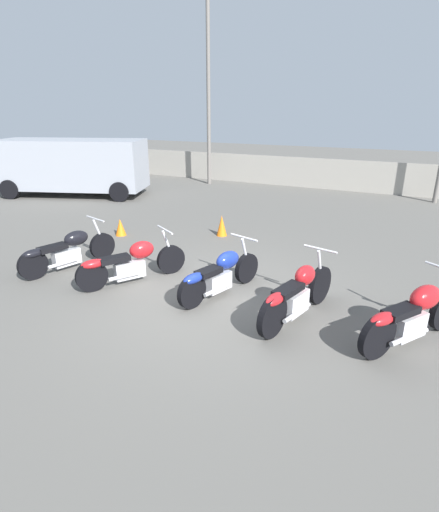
{
  "coord_description": "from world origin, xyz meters",
  "views": [
    {
      "loc": [
        2.99,
        -5.51,
        3.14
      ],
      "look_at": [
        0.0,
        0.49,
        0.65
      ],
      "focal_mm": 28.0,
      "sensor_mm": 36.0,
      "label": 1
    }
  ],
  "objects_px": {
    "motorcycle_slot_0": "(67,250)",
    "motorcycle_slot_1": "(131,262)",
    "motorcycle_slot_4": "(413,315)",
    "motorcycle_slot_2": "(220,274)",
    "parked_van": "(72,165)",
    "light_pole_right": "(208,64)",
    "traffic_cone_near": "(120,227)",
    "motorcycle_slot_3": "(297,295)",
    "traffic_cone_far": "(222,226)"
  },
  "relations": [
    {
      "from": "motorcycle_slot_0",
      "to": "traffic_cone_near",
      "type": "relative_size",
      "value": 4.72
    },
    {
      "from": "motorcycle_slot_3",
      "to": "traffic_cone_near",
      "type": "height_order",
      "value": "motorcycle_slot_3"
    },
    {
      "from": "motorcycle_slot_1",
      "to": "motorcycle_slot_4",
      "type": "xyz_separation_m",
      "value": [
        4.86,
        0.06,
        0.04
      ]
    },
    {
      "from": "motorcycle_slot_2",
      "to": "motorcycle_slot_1",
      "type": "bearing_deg",
      "value": -155.24
    },
    {
      "from": "light_pole_right",
      "to": "motorcycle_slot_1",
      "type": "bearing_deg",
      "value": -70.05
    },
    {
      "from": "motorcycle_slot_2",
      "to": "motorcycle_slot_3",
      "type": "height_order",
      "value": "motorcycle_slot_3"
    },
    {
      "from": "parked_van",
      "to": "traffic_cone_near",
      "type": "distance_m",
      "value": 5.98
    },
    {
      "from": "motorcycle_slot_1",
      "to": "motorcycle_slot_3",
      "type": "bearing_deg",
      "value": 30.82
    },
    {
      "from": "motorcycle_slot_2",
      "to": "parked_van",
      "type": "height_order",
      "value": "parked_van"
    },
    {
      "from": "light_pole_right",
      "to": "motorcycle_slot_0",
      "type": "distance_m",
      "value": 11.2
    },
    {
      "from": "motorcycle_slot_2",
      "to": "parked_van",
      "type": "xyz_separation_m",
      "value": [
        -8.82,
        5.33,
        0.75
      ]
    },
    {
      "from": "light_pole_right",
      "to": "motorcycle_slot_3",
      "type": "height_order",
      "value": "light_pole_right"
    },
    {
      "from": "parked_van",
      "to": "traffic_cone_near",
      "type": "xyz_separation_m",
      "value": [
        4.9,
        -3.3,
        -0.93
      ]
    },
    {
      "from": "motorcycle_slot_1",
      "to": "motorcycle_slot_0",
      "type": "bearing_deg",
      "value": -147.6
    },
    {
      "from": "motorcycle_slot_2",
      "to": "light_pole_right",
      "type": "bearing_deg",
      "value": 135.4
    },
    {
      "from": "motorcycle_slot_4",
      "to": "motorcycle_slot_1",
      "type": "bearing_deg",
      "value": -146.03
    },
    {
      "from": "light_pole_right",
      "to": "motorcycle_slot_3",
      "type": "bearing_deg",
      "value": -55.68
    },
    {
      "from": "parked_van",
      "to": "traffic_cone_far",
      "type": "height_order",
      "value": "parked_van"
    },
    {
      "from": "motorcycle_slot_4",
      "to": "light_pole_right",
      "type": "bearing_deg",
      "value": 163.69
    },
    {
      "from": "motorcycle_slot_1",
      "to": "parked_van",
      "type": "relative_size",
      "value": 0.34
    },
    {
      "from": "motorcycle_slot_0",
      "to": "parked_van",
      "type": "relative_size",
      "value": 0.37
    },
    {
      "from": "light_pole_right",
      "to": "traffic_cone_near",
      "type": "bearing_deg",
      "value": -79.15
    },
    {
      "from": "parked_van",
      "to": "motorcycle_slot_2",
      "type": "bearing_deg",
      "value": 38.47
    },
    {
      "from": "motorcycle_slot_1",
      "to": "motorcycle_slot_3",
      "type": "height_order",
      "value": "motorcycle_slot_3"
    },
    {
      "from": "motorcycle_slot_0",
      "to": "motorcycle_slot_4",
      "type": "bearing_deg",
      "value": 16.38
    },
    {
      "from": "motorcycle_slot_0",
      "to": "motorcycle_slot_1",
      "type": "xyz_separation_m",
      "value": [
        1.6,
        0.04,
        0.0
      ]
    },
    {
      "from": "motorcycle_slot_0",
      "to": "traffic_cone_near",
      "type": "xyz_separation_m",
      "value": [
        -0.56,
        2.32,
        -0.18
      ]
    },
    {
      "from": "motorcycle_slot_1",
      "to": "traffic_cone_near",
      "type": "height_order",
      "value": "motorcycle_slot_1"
    },
    {
      "from": "light_pole_right",
      "to": "motorcycle_slot_4",
      "type": "xyz_separation_m",
      "value": [
        8.51,
        -10.0,
        -4.34
      ]
    },
    {
      "from": "motorcycle_slot_0",
      "to": "traffic_cone_far",
      "type": "distance_m",
      "value": 3.93
    },
    {
      "from": "motorcycle_slot_2",
      "to": "motorcycle_slot_3",
      "type": "xyz_separation_m",
      "value": [
        1.47,
        -0.26,
        0.03
      ]
    },
    {
      "from": "light_pole_right",
      "to": "motorcycle_slot_0",
      "type": "bearing_deg",
      "value": -78.5
    },
    {
      "from": "motorcycle_slot_4",
      "to": "traffic_cone_far",
      "type": "relative_size",
      "value": 3.4
    },
    {
      "from": "traffic_cone_near",
      "to": "motorcycle_slot_4",
      "type": "bearing_deg",
      "value": -17.59
    },
    {
      "from": "motorcycle_slot_4",
      "to": "traffic_cone_near",
      "type": "relative_size",
      "value": 4.15
    },
    {
      "from": "motorcycle_slot_0",
      "to": "motorcycle_slot_4",
      "type": "height_order",
      "value": "motorcycle_slot_4"
    },
    {
      "from": "motorcycle_slot_0",
      "to": "motorcycle_slot_3",
      "type": "height_order",
      "value": "motorcycle_slot_3"
    },
    {
      "from": "motorcycle_slot_3",
      "to": "traffic_cone_near",
      "type": "bearing_deg",
      "value": 171.13
    },
    {
      "from": "motorcycle_slot_1",
      "to": "traffic_cone_near",
      "type": "bearing_deg",
      "value": 164.33
    },
    {
      "from": "motorcycle_slot_4",
      "to": "parked_van",
      "type": "bearing_deg",
      "value": -171.57
    },
    {
      "from": "motorcycle_slot_0",
      "to": "motorcycle_slot_1",
      "type": "relative_size",
      "value": 1.08
    },
    {
      "from": "motorcycle_slot_4",
      "to": "traffic_cone_far",
      "type": "height_order",
      "value": "motorcycle_slot_4"
    },
    {
      "from": "light_pole_right",
      "to": "motorcycle_slot_0",
      "type": "relative_size",
      "value": 3.96
    },
    {
      "from": "motorcycle_slot_2",
      "to": "traffic_cone_near",
      "type": "height_order",
      "value": "motorcycle_slot_2"
    },
    {
      "from": "parked_van",
      "to": "traffic_cone_far",
      "type": "distance_m",
      "value": 7.65
    },
    {
      "from": "motorcycle_slot_0",
      "to": "motorcycle_slot_1",
      "type": "distance_m",
      "value": 1.6
    },
    {
      "from": "motorcycle_slot_1",
      "to": "traffic_cone_far",
      "type": "distance_m",
      "value": 3.45
    },
    {
      "from": "light_pole_right",
      "to": "motorcycle_slot_1",
      "type": "distance_m",
      "value": 11.56
    },
    {
      "from": "traffic_cone_near",
      "to": "motorcycle_slot_1",
      "type": "bearing_deg",
      "value": -46.57
    },
    {
      "from": "parked_van",
      "to": "traffic_cone_far",
      "type": "xyz_separation_m",
      "value": [
        7.29,
        -2.14,
        -0.88
      ]
    }
  ]
}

